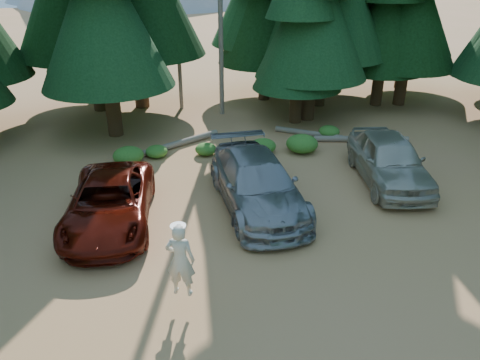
{
  "coord_description": "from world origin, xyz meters",
  "views": [
    {
      "loc": [
        -3.75,
        -9.33,
        7.58
      ],
      "look_at": [
        -0.74,
        3.61,
        1.25
      ],
      "focal_mm": 35.0,
      "sensor_mm": 36.0,
      "label": 1
    }
  ],
  "objects_px": {
    "red_pickup": "(110,203)",
    "log_left": "(182,143)",
    "silver_minivan_center": "(257,183)",
    "log_right": "(361,139)",
    "silver_minivan_right": "(389,159)",
    "frisbee_player": "(180,260)",
    "log_mid": "(308,133)"
  },
  "relations": [
    {
      "from": "log_left",
      "to": "log_right",
      "type": "bearing_deg",
      "value": -38.7
    },
    {
      "from": "red_pickup",
      "to": "log_right",
      "type": "bearing_deg",
      "value": 30.79
    },
    {
      "from": "log_left",
      "to": "log_mid",
      "type": "bearing_deg",
      "value": -29.81
    },
    {
      "from": "red_pickup",
      "to": "frisbee_player",
      "type": "height_order",
      "value": "frisbee_player"
    },
    {
      "from": "frisbee_player",
      "to": "silver_minivan_right",
      "type": "bearing_deg",
      "value": -124.75
    },
    {
      "from": "silver_minivan_center",
      "to": "log_mid",
      "type": "xyz_separation_m",
      "value": [
        4.14,
        6.1,
        -0.72
      ]
    },
    {
      "from": "red_pickup",
      "to": "log_right",
      "type": "distance_m",
      "value": 11.98
    },
    {
      "from": "silver_minivan_right",
      "to": "red_pickup",
      "type": "bearing_deg",
      "value": -164.31
    },
    {
      "from": "red_pickup",
      "to": "log_left",
      "type": "height_order",
      "value": "red_pickup"
    },
    {
      "from": "log_mid",
      "to": "log_right",
      "type": "relative_size",
      "value": 0.76
    },
    {
      "from": "silver_minivan_center",
      "to": "log_left",
      "type": "relative_size",
      "value": 1.48
    },
    {
      "from": "silver_minivan_center",
      "to": "log_right",
      "type": "height_order",
      "value": "silver_minivan_center"
    },
    {
      "from": "red_pickup",
      "to": "log_right",
      "type": "relative_size",
      "value": 1.26
    },
    {
      "from": "silver_minivan_center",
      "to": "frisbee_player",
      "type": "distance_m",
      "value": 5.39
    },
    {
      "from": "silver_minivan_right",
      "to": "log_right",
      "type": "relative_size",
      "value": 1.23
    },
    {
      "from": "silver_minivan_center",
      "to": "log_mid",
      "type": "relative_size",
      "value": 1.83
    },
    {
      "from": "frisbee_player",
      "to": "red_pickup",
      "type": "bearing_deg",
      "value": -45.51
    },
    {
      "from": "log_left",
      "to": "log_right",
      "type": "xyz_separation_m",
      "value": [
        8.0,
        -1.39,
        -0.01
      ]
    },
    {
      "from": "red_pickup",
      "to": "log_right",
      "type": "height_order",
      "value": "red_pickup"
    },
    {
      "from": "frisbee_player",
      "to": "log_right",
      "type": "bearing_deg",
      "value": -111.89
    },
    {
      "from": "log_right",
      "to": "silver_minivan_center",
      "type": "bearing_deg",
      "value": -127.49
    },
    {
      "from": "silver_minivan_right",
      "to": "log_left",
      "type": "distance_m",
      "value": 8.92
    },
    {
      "from": "frisbee_player",
      "to": "log_right",
      "type": "relative_size",
      "value": 0.44
    },
    {
      "from": "red_pickup",
      "to": "log_left",
      "type": "xyz_separation_m",
      "value": [
        2.92,
        6.28,
        -0.61
      ]
    },
    {
      "from": "silver_minivan_center",
      "to": "log_right",
      "type": "relative_size",
      "value": 1.38
    },
    {
      "from": "silver_minivan_right",
      "to": "log_mid",
      "type": "xyz_separation_m",
      "value": [
        -1.09,
        5.33,
        -0.76
      ]
    },
    {
      "from": "red_pickup",
      "to": "silver_minivan_right",
      "type": "distance_m",
      "value": 10.0
    },
    {
      "from": "silver_minivan_center",
      "to": "red_pickup",
      "type": "bearing_deg",
      "value": -179.76
    },
    {
      "from": "red_pickup",
      "to": "silver_minivan_center",
      "type": "distance_m",
      "value": 4.74
    },
    {
      "from": "silver_minivan_center",
      "to": "silver_minivan_right",
      "type": "relative_size",
      "value": 1.12
    },
    {
      "from": "frisbee_player",
      "to": "log_left",
      "type": "bearing_deg",
      "value": -73.51
    },
    {
      "from": "log_left",
      "to": "frisbee_player",
      "type": "bearing_deg",
      "value": -125.31
    }
  ]
}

